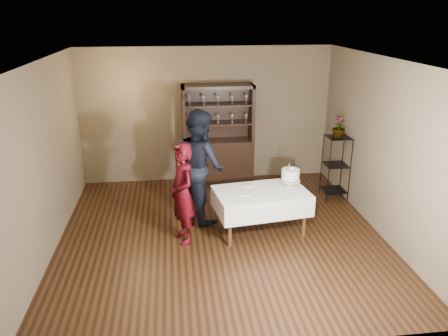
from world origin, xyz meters
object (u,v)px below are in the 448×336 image
Objects in this scene: cake at (290,176)px; woman at (182,194)px; china_hutch at (218,151)px; plant_etagere at (336,165)px; cake_table at (261,201)px; man at (200,165)px; potted_plant at (339,127)px.

woman is at bearing -170.77° from cake.
china_hutch is 2.33m from plant_etagere.
cake_table is at bearing -144.35° from plant_etagere.
woman is 0.83× the size of man.
cake is at bearing -65.89° from china_hutch.
plant_etagere is at bearing 35.65° from cake_table.
china_hutch is at bearing 152.15° from potted_plant.
china_hutch is at bearing 100.93° from cake_table.
potted_plant reaches higher than woman.
woman is at bearing 131.27° from man.
plant_etagere is (2.08, -1.05, -0.01)m from china_hutch.
china_hutch is 1.67m from man.
cake_table is (0.43, -2.23, -0.13)m from china_hutch.
cake is at bearing -138.37° from plant_etagere.
cake is 1.58m from potted_plant.
cake is at bearing 17.75° from cake_table.
potted_plant reaches higher than cake_table.
woman is at bearing -155.58° from plant_etagere.
china_hutch reaches higher than woman.
cake_table is at bearing -152.37° from man.
man reaches higher than potted_plant.
potted_plant is at bearing 35.25° from cake_table.
man is at bearing -168.32° from plant_etagere.
man reaches higher than cake.
plant_etagere is 3.15m from woman.
china_hutch is 1.67× the size of plant_etagere.
china_hutch is 4.98× the size of potted_plant.
potted_plant is at bearing 93.81° from woman.
potted_plant is at bearing -124.80° from plant_etagere.
plant_etagere reaches higher than cake.
man is at bearing -168.97° from potted_plant.
woman reaches higher than cake.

